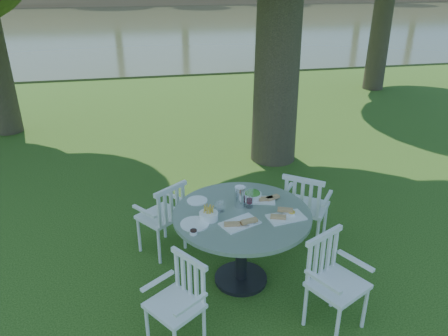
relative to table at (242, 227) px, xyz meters
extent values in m
plane|color=#1A3B0C|center=(0.03, 0.84, -0.67)|extent=(140.00, 140.00, 0.00)
cylinder|color=black|center=(0.00, 0.00, -0.65)|extent=(0.56, 0.56, 0.04)
cylinder|color=black|center=(0.00, 0.00, -0.25)|extent=(0.12, 0.12, 0.75)
cylinder|color=slate|center=(0.00, 0.00, 0.14)|extent=(1.38, 1.38, 0.04)
cylinder|color=white|center=(1.19, 0.57, -0.43)|extent=(0.04, 0.04, 0.47)
cylinder|color=white|center=(0.86, 0.82, -0.43)|extent=(0.04, 0.04, 0.47)
cylinder|color=white|center=(0.97, 0.27, -0.43)|extent=(0.04, 0.04, 0.47)
cylinder|color=white|center=(0.63, 0.52, -0.43)|extent=(0.04, 0.04, 0.47)
cube|color=white|center=(0.91, 0.55, -0.18)|extent=(0.65, 0.64, 0.04)
cube|color=white|center=(0.79, 0.38, 0.04)|extent=(0.41, 0.32, 0.48)
cylinder|color=white|center=(-0.72, 0.99, -0.44)|extent=(0.04, 0.04, 0.44)
cylinder|color=white|center=(-1.04, 0.75, -0.44)|extent=(0.04, 0.04, 0.44)
cylinder|color=white|center=(-0.51, 0.71, -0.44)|extent=(0.04, 0.04, 0.44)
cylinder|color=white|center=(-0.82, 0.47, -0.44)|extent=(0.04, 0.04, 0.44)
cube|color=white|center=(-0.77, 0.73, -0.20)|extent=(0.61, 0.60, 0.04)
cube|color=white|center=(-0.66, 0.57, 0.00)|extent=(0.38, 0.30, 0.45)
cylinder|color=white|center=(-1.01, -0.68, -0.46)|extent=(0.03, 0.03, 0.41)
cylinder|color=white|center=(-0.74, -0.49, -0.46)|extent=(0.03, 0.03, 0.41)
cylinder|color=white|center=(-0.52, -0.79, -0.46)|extent=(0.03, 0.03, 0.41)
cube|color=white|center=(-0.77, -0.74, -0.23)|extent=(0.56, 0.57, 0.04)
cube|color=white|center=(-0.62, -0.63, -0.04)|extent=(0.27, 0.37, 0.42)
cylinder|color=white|center=(0.59, -1.07, -0.44)|extent=(0.04, 0.04, 0.45)
cylinder|color=white|center=(0.94, -0.88, -0.44)|extent=(0.04, 0.04, 0.45)
cylinder|color=white|center=(0.42, -0.75, -0.44)|extent=(0.04, 0.04, 0.45)
cylinder|color=white|center=(0.78, -0.56, -0.44)|extent=(0.04, 0.04, 0.45)
cube|color=white|center=(0.68, -0.82, -0.20)|extent=(0.60, 0.58, 0.04)
cube|color=white|center=(0.59, -0.64, 0.01)|extent=(0.43, 0.25, 0.46)
cube|color=white|center=(-0.07, -0.19, 0.17)|extent=(0.42, 0.34, 0.01)
cube|color=white|center=(0.40, -0.18, 0.17)|extent=(0.39, 0.26, 0.01)
cube|color=white|center=(0.24, 0.21, 0.17)|extent=(0.36, 0.26, 0.01)
cylinder|color=white|center=(-0.49, -0.12, 0.17)|extent=(0.28, 0.28, 0.01)
cylinder|color=white|center=(-0.40, 0.33, 0.17)|extent=(0.22, 0.22, 0.01)
cylinder|color=white|center=(-0.35, -0.05, 0.20)|extent=(0.19, 0.19, 0.07)
cylinder|color=white|center=(0.18, 0.26, 0.19)|extent=(0.19, 0.19, 0.06)
cylinder|color=silver|center=(0.01, 0.14, 0.27)|extent=(0.11, 0.11, 0.22)
cylinder|color=white|center=(0.10, 0.10, 0.26)|extent=(0.07, 0.07, 0.20)
cylinder|color=white|center=(-0.19, 0.08, 0.22)|extent=(0.07, 0.07, 0.11)
cylinder|color=white|center=(-0.23, 0.05, 0.22)|extent=(0.07, 0.07, 0.11)
cylinder|color=white|center=(0.02, -0.23, 0.18)|extent=(0.07, 0.07, 0.03)
cylinder|color=white|center=(0.47, -0.15, 0.18)|extent=(0.08, 0.08, 0.03)
cylinder|color=white|center=(0.43, -0.11, 0.18)|extent=(0.08, 0.08, 0.03)
cylinder|color=white|center=(-0.53, -0.28, 0.18)|extent=(0.07, 0.07, 0.03)
cube|color=#373D24|center=(0.03, 23.84, -0.67)|extent=(100.00, 28.00, 0.12)
camera|label=1|loc=(-0.94, -3.64, 2.37)|focal=35.00mm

